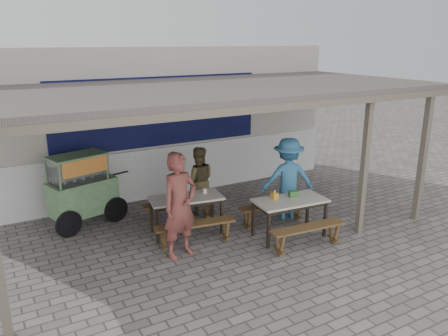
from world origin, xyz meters
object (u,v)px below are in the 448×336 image
tissue_box (275,196)px  bench_left_street (195,228)px  table_left (186,201)px  donation_box (294,194)px  bench_left_wall (179,206)px  table_right (290,203)px  patron_wall_side (198,181)px  patron_right_table (288,178)px  condiment_bowl (170,198)px  condiment_jar (205,191)px  bench_right_street (308,232)px  bench_right_wall (273,209)px  patron_street_side (180,206)px  vendor_cart (82,187)px

tissue_box → bench_left_street: bearing=167.8°
table_left → donation_box: size_ratio=8.42×
bench_left_wall → table_right: bearing=-38.1°
patron_wall_side → patron_right_table: bearing=164.5°
condiment_bowl → condiment_jar: bearing=-1.5°
bench_right_street → patron_wall_side: 2.71m
donation_box → condiment_jar: 1.73m
table_left → bench_right_street: 2.36m
bench_right_wall → condiment_jar: 1.46m
patron_street_side → patron_wall_side: 1.97m
bench_right_street → condiment_bowl: condiment_bowl is taller
table_left → donation_box: bearing=-20.1°
condiment_bowl → vendor_cart: bearing=134.4°
condiment_jar → condiment_bowl: condiment_jar is taller
bench_right_street → tissue_box: (-0.17, 0.80, 0.47)m
patron_street_side → condiment_jar: 1.22m
condiment_bowl → tissue_box: bearing=-28.6°
patron_right_table → condiment_jar: size_ratio=18.14×
bench_left_street → bench_right_street: same height
patron_street_side → condiment_bowl: patron_street_side is taller
condiment_bowl → table_left: bearing=-8.0°
patron_wall_side → condiment_bowl: (-0.97, -0.76, 0.03)m
table_right → donation_box: bearing=36.8°
bench_right_street → bench_right_wall: same height
vendor_cart → condiment_jar: (2.07, -1.38, -0.01)m
bench_left_street → table_right: bearing=-7.6°
bench_right_street → donation_box: 0.87m
table_right → bench_right_street: size_ratio=0.96×
patron_wall_side → table_left: bearing=70.9°
patron_wall_side → condiment_jar: size_ratio=15.66×
condiment_jar → patron_wall_side: bearing=72.9°
bench_left_street → bench_right_street: bearing=-24.8°
bench_right_street → patron_right_table: size_ratio=0.86×
table_right → vendor_cart: (-3.30, 2.50, 0.14)m
bench_left_street → bench_right_street: size_ratio=1.02×
bench_right_street → tissue_box: 0.94m
table_left → tissue_box: size_ratio=13.16×
table_left → patron_wall_side: bearing=59.6°
bench_right_street → bench_left_street: bearing=151.4°
table_left → patron_right_table: patron_right_table is taller
table_right → patron_wall_side: bearing=122.9°
table_left → patron_wall_side: 1.04m
bench_right_street → patron_right_table: patron_right_table is taller
patron_street_side → patron_right_table: size_ratio=1.09×
bench_right_street → patron_right_table: 1.61m
bench_right_street → patron_wall_side: size_ratio=0.99×
table_left → bench_left_wall: table_left is taller
table_right → bench_right_wall: 0.70m
table_right → tissue_box: (-0.23, 0.19, 0.14)m
patron_street_side → donation_box: bearing=-19.3°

